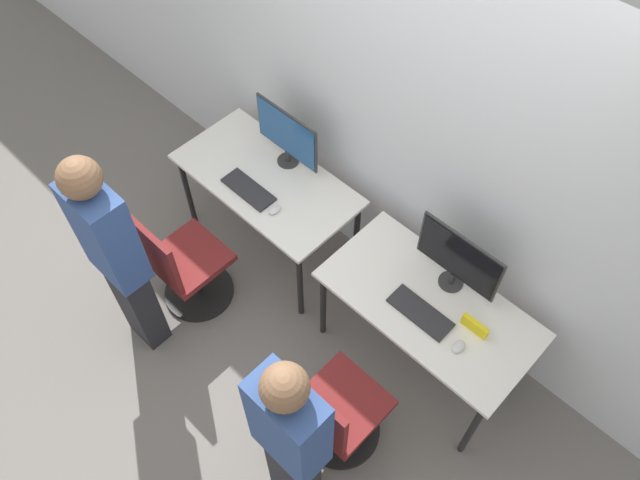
# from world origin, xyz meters

# --- Properties ---
(ground_plane) EXTENTS (20.00, 20.00, 0.00)m
(ground_plane) POSITION_xyz_m (0.00, 0.00, 0.00)
(ground_plane) COLOR slate
(wall_back) EXTENTS (12.00, 0.05, 2.80)m
(wall_back) POSITION_xyz_m (0.00, 0.77, 1.40)
(wall_back) COLOR silver
(wall_back) RESTS_ON ground_plane
(desk_left) EXTENTS (1.24, 0.64, 0.72)m
(desk_left) POSITION_xyz_m (-0.67, 0.32, 0.64)
(desk_left) COLOR silver
(desk_left) RESTS_ON ground_plane
(monitor_left) EXTENTS (0.52, 0.15, 0.43)m
(monitor_left) POSITION_xyz_m (-0.67, 0.53, 0.95)
(monitor_left) COLOR #2D2D2D
(monitor_left) RESTS_ON desk_left
(keyboard_left) EXTENTS (0.38, 0.14, 0.02)m
(keyboard_left) POSITION_xyz_m (-0.67, 0.17, 0.73)
(keyboard_left) COLOR #262628
(keyboard_left) RESTS_ON desk_left
(mouse_left) EXTENTS (0.06, 0.09, 0.03)m
(mouse_left) POSITION_xyz_m (-0.43, 0.17, 0.73)
(mouse_left) COLOR silver
(mouse_left) RESTS_ON desk_left
(office_chair_left) EXTENTS (0.48, 0.48, 0.89)m
(office_chair_left) POSITION_xyz_m (-0.73, -0.39, 0.37)
(office_chair_left) COLOR black
(office_chair_left) RESTS_ON ground_plane
(person_left) EXTENTS (0.36, 0.22, 1.66)m
(person_left) POSITION_xyz_m (-0.73, -0.76, 0.91)
(person_left) COLOR #232328
(person_left) RESTS_ON ground_plane
(desk_right) EXTENTS (1.24, 0.64, 0.72)m
(desk_right) POSITION_xyz_m (0.67, 0.32, 0.64)
(desk_right) COLOR silver
(desk_right) RESTS_ON ground_plane
(monitor_right) EXTENTS (0.52, 0.15, 0.43)m
(monitor_right) POSITION_xyz_m (0.67, 0.51, 0.95)
(monitor_right) COLOR #2D2D2D
(monitor_right) RESTS_ON desk_right
(keyboard_right) EXTENTS (0.38, 0.14, 0.02)m
(keyboard_right) POSITION_xyz_m (0.67, 0.23, 0.73)
(keyboard_right) COLOR #262628
(keyboard_right) RESTS_ON desk_right
(mouse_right) EXTENTS (0.06, 0.09, 0.03)m
(mouse_right) POSITION_xyz_m (0.95, 0.21, 0.73)
(mouse_right) COLOR silver
(mouse_right) RESTS_ON desk_right
(office_chair_right) EXTENTS (0.48, 0.48, 0.89)m
(office_chair_right) POSITION_xyz_m (0.65, -0.42, 0.37)
(office_chair_right) COLOR black
(office_chair_right) RESTS_ON ground_plane
(person_right) EXTENTS (0.36, 0.21, 1.57)m
(person_right) POSITION_xyz_m (0.69, -0.79, 0.85)
(person_right) COLOR #232328
(person_right) RESTS_ON ground_plane
(placard_right) EXTENTS (0.16, 0.03, 0.08)m
(placard_right) POSITION_xyz_m (0.95, 0.35, 0.76)
(placard_right) COLOR yellow
(placard_right) RESTS_ON desk_right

